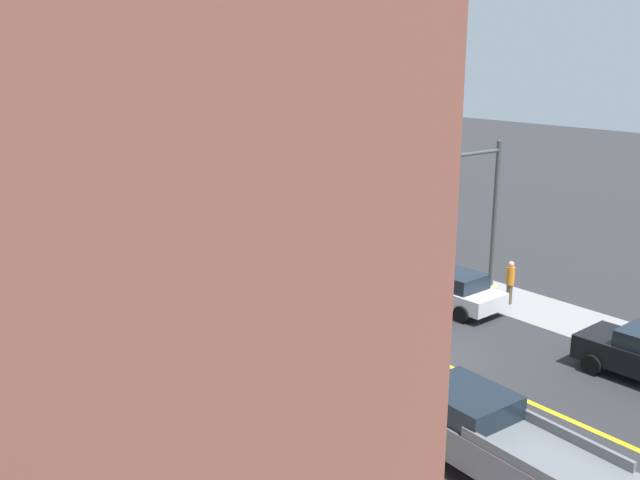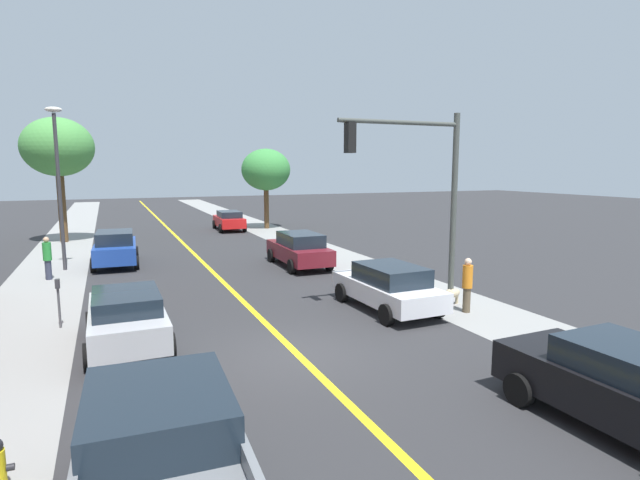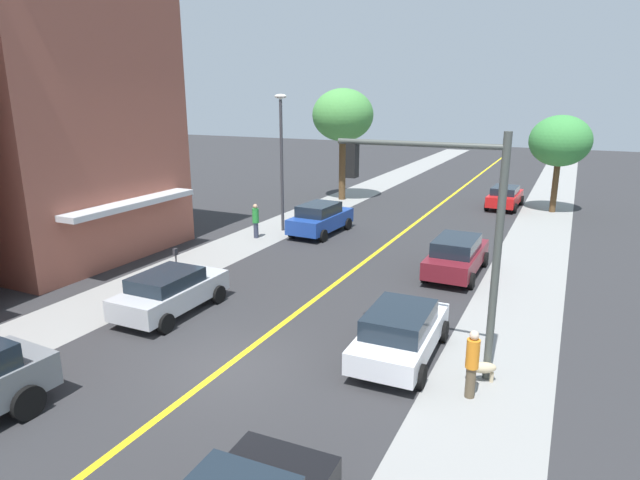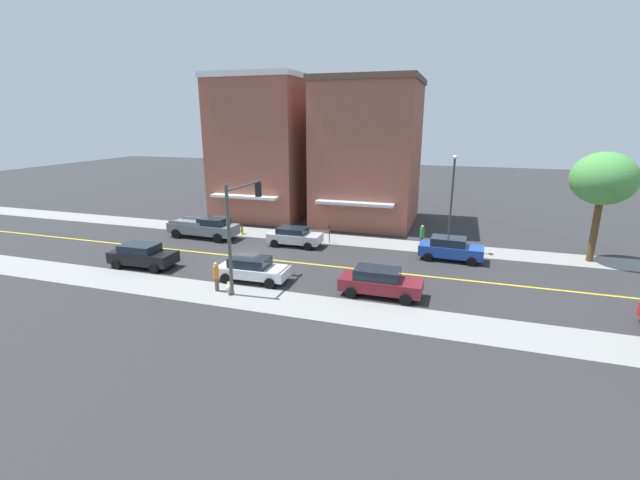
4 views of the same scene
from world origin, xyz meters
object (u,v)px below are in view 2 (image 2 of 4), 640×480
Objects in this scene: red_sedan_right_curb at (229,220)px; pedestrian_orange_shirt at (467,283)px; street_tree_right_corner at (266,170)px; parking_meter at (58,296)px; white_sedan_right_curb at (388,286)px; maroon_sedan_right_curb at (299,249)px; pedestrian_green_shirt at (47,257)px; traffic_light_mast at (422,179)px; street_lamp at (58,172)px; small_dog at (453,294)px; blue_sedan_left_curb at (115,248)px; silver_sedan_left_curb at (127,317)px; street_tree_left_near at (58,148)px; black_sedan_right_curb at (629,386)px.

pedestrian_orange_shirt is at bearing -172.37° from red_sedan_right_curb.
parking_meter is (-12.53, -20.78, -3.47)m from street_tree_right_corner.
street_tree_right_corner reaches higher than white_sedan_right_curb.
pedestrian_green_shirt is (-10.54, 1.38, 0.13)m from maroon_sedan_right_curb.
traffic_light_mast is 16.04m from street_lamp.
traffic_light_mast is 7.94× the size of small_dog.
pedestrian_orange_shirt is at bearing -138.86° from blue_sedan_left_curb.
silver_sedan_left_curb reaches higher than small_dog.
street_tree_left_near reaches higher than maroon_sedan_right_curb.
white_sedan_right_curb is at bearing -135.01° from pedestrian_orange_shirt.
red_sedan_right_curb is at bearing -2.05° from black_sedan_right_curb.
white_sedan_right_curb is at bearing -12.03° from parking_meter.
street_lamp is at bearing -45.37° from traffic_light_mast.
street_tree_right_corner is 24.33m from pedestrian_orange_shirt.
traffic_light_mast is 3.62m from white_sedan_right_curb.
pedestrian_orange_shirt is at bearing 133.65° from traffic_light_mast.
red_sedan_right_curb is (-1.15, 22.89, -3.47)m from traffic_light_mast.
traffic_light_mast is at bearing -38.58° from small_dog.
white_sedan_right_curb is at bearing -62.67° from street_tree_left_near.
pedestrian_green_shirt reaches higher than pedestrian_orange_shirt.
white_sedan_right_curb is (0.07, 8.26, -0.04)m from black_sedan_right_curb.
traffic_light_mast is at bearing -139.39° from blue_sedan_left_curb.
traffic_light_mast reaches higher than small_dog.
traffic_light_mast is 23.18m from red_sedan_right_curb.
white_sedan_right_curb is (10.17, -11.30, -3.60)m from street_lamp.
street_tree_right_corner reaches higher than pedestrian_green_shirt.
pedestrian_orange_shirt reaches higher than blue_sedan_left_curb.
street_tree_right_corner is 3.36× the size of pedestrian_green_shirt.
white_sedan_right_curb is 2.48× the size of pedestrian_green_shirt.
blue_sedan_left_curb is (-7.96, -11.25, 0.09)m from red_sedan_right_curb.
pedestrian_orange_shirt is at bearing -15.56° from parking_meter.
pedestrian_orange_shirt is at bearing -165.59° from maroon_sedan_right_curb.
street_tree_left_near is at bearing -172.23° from street_tree_right_corner.
red_sedan_right_curb reaches higher than small_dog.
street_tree_left_near is at bearing 80.79° from pedestrian_green_shirt.
pedestrian_green_shirt reaches higher than white_sedan_right_curb.
maroon_sedan_right_curb is 9.44m from pedestrian_orange_shirt.
street_lamp is 4.10× the size of pedestrian_orange_shirt.
pedestrian_green_shirt is at bearing -62.32° from small_dog.
street_tree_left_near reaches higher than small_dog.
maroon_sedan_right_curb is at bearing -101.19° from street_tree_right_corner.
small_dog is (2.33, -23.17, -0.36)m from red_sedan_right_curb.
pedestrian_green_shirt is at bearing -103.22° from street_lamp.
street_tree_right_corner is 1.35× the size of white_sedan_right_curb.
pedestrian_orange_shirt is (2.21, -24.01, 0.18)m from red_sedan_right_curb.
maroon_sedan_right_curb is at bearing -1.91° from black_sedan_right_curb.
street_lamp is at bearing -68.59° from small_dog.
small_dog is at bearing -91.06° from silver_sedan_left_curb.
pedestrian_orange_shirt is at bearing -95.80° from silver_sedan_left_curb.
parking_meter is 11.48m from traffic_light_mast.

